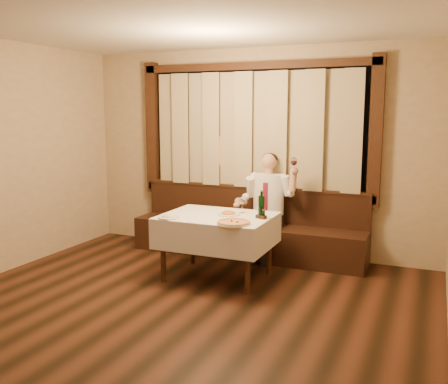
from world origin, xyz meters
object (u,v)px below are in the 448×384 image
at_px(dining_table, 217,224).
at_px(green_bottle, 261,207).
at_px(cruet_caddy, 261,215).
at_px(seated_man, 267,199).
at_px(pasta_cream, 169,215).
at_px(pizza, 234,223).
at_px(pasta_red, 228,212).
at_px(banquette, 248,233).

xyz_separation_m(dining_table, green_bottle, (0.53, 0.03, 0.24)).
bearing_deg(cruet_caddy, seated_man, 125.58).
xyz_separation_m(dining_table, seated_man, (0.30, 0.93, 0.17)).
distance_m(dining_table, pasta_cream, 0.59).
bearing_deg(seated_man, pizza, -87.73).
xyz_separation_m(pasta_red, pasta_cream, (-0.55, -0.42, -0.00)).
xyz_separation_m(banquette, pasta_cream, (-0.44, -1.39, 0.48)).
height_order(pasta_cream, cruet_caddy, cruet_caddy).
relative_size(banquette, green_bottle, 10.00).
xyz_separation_m(pasta_red, seated_man, (0.19, 0.87, 0.03)).
bearing_deg(pasta_red, pasta_cream, -142.59).
distance_m(dining_table, pasta_red, 0.19).
xyz_separation_m(banquette, green_bottle, (0.53, -0.99, 0.58)).
bearing_deg(pizza, pasta_cream, -179.55).
height_order(pasta_cream, seated_man, seated_man).
distance_m(dining_table, seated_man, 1.00).
bearing_deg(pizza, banquette, 104.32).
bearing_deg(dining_table, pasta_red, 28.25).
relative_size(pasta_cream, green_bottle, 0.79).
bearing_deg(cruet_caddy, dining_table, -155.57).
bearing_deg(pasta_cream, green_bottle, 22.07).
xyz_separation_m(pasta_red, green_bottle, (0.42, -0.03, 0.10)).
distance_m(pasta_red, cruet_caddy, 0.42).
height_order(dining_table, seated_man, seated_man).
bearing_deg(banquette, cruet_caddy, -61.96).
bearing_deg(pasta_red, seated_man, 77.97).
height_order(banquette, seated_man, seated_man).
relative_size(dining_table, cruet_caddy, 9.49).
distance_m(dining_table, pizza, 0.52).
xyz_separation_m(pizza, seated_man, (-0.05, 1.29, 0.05)).
distance_m(pizza, cruet_caddy, 0.42).
bearing_deg(pasta_cream, banquette, 72.41).
bearing_deg(pizza, seated_man, 92.27).
bearing_deg(cruet_caddy, banquette, 139.43).
height_order(dining_table, cruet_caddy, cruet_caddy).
relative_size(pizza, pasta_cream, 1.47).
bearing_deg(pasta_cream, seated_man, 60.27).
height_order(banquette, pizza, banquette).
xyz_separation_m(dining_table, cruet_caddy, (0.53, 0.03, 0.15)).
distance_m(dining_table, green_bottle, 0.58).
bearing_deg(banquette, pasta_cream, -107.59).
bearing_deg(pasta_red, pizza, -60.41).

